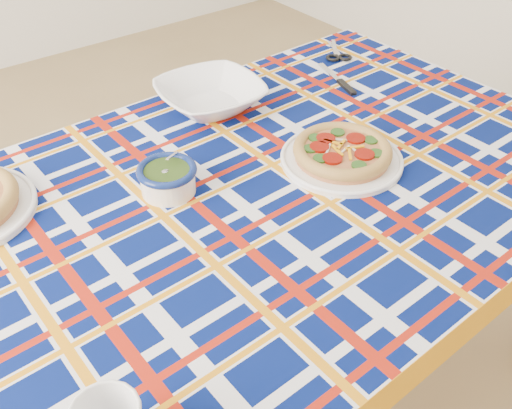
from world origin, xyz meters
TOP-DOWN VIEW (x-y plane):
  - floor at (0.00, 0.00)m, footprint 4.00×4.00m
  - dining_table at (0.04, -0.42)m, footprint 1.46×0.93m
  - tablecloth at (0.04, -0.42)m, footprint 1.49×0.96m
  - main_focaccia_plate at (0.22, -0.46)m, footprint 0.29×0.29m
  - pesto_bowl at (-0.12, -0.32)m, footprint 0.12×0.12m
  - serving_bowl at (0.14, -0.09)m, footprint 0.27×0.27m
  - table_knife at (0.49, -0.14)m, footprint 0.08×0.20m
  - kitchen_scissors at (0.61, -0.04)m, footprint 0.15×0.18m

SIDE VIEW (x-z plane):
  - floor at x=0.00m, z-range 0.00..0.00m
  - dining_table at x=0.04m, z-range 0.27..0.95m
  - tablecloth at x=0.04m, z-range 0.59..0.68m
  - table_knife at x=0.49m, z-range 0.68..0.69m
  - kitchen_scissors at x=0.61m, z-range 0.68..0.69m
  - main_focaccia_plate at x=0.22m, z-range 0.68..0.73m
  - serving_bowl at x=0.14m, z-range 0.68..0.74m
  - pesto_bowl at x=-0.12m, z-range 0.68..0.75m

